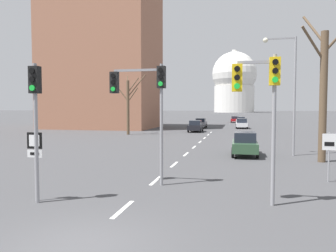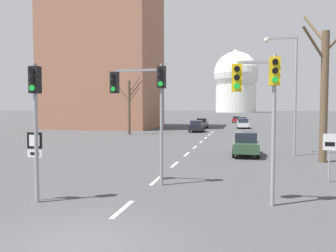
{
  "view_description": "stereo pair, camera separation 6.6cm",
  "coord_description": "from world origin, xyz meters",
  "px_view_note": "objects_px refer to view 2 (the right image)",
  "views": [
    {
      "loc": [
        3.81,
        -7.29,
        3.43
      ],
      "look_at": [
        0.97,
        5.8,
        2.69
      ],
      "focal_mm": 35.0,
      "sensor_mm": 36.0,
      "label": 1
    },
    {
      "loc": [
        3.87,
        -7.28,
        3.43
      ],
      "look_at": [
        0.97,
        5.8,
        2.69
      ],
      "focal_mm": 35.0,
      "sensor_mm": 36.0,
      "label": 2
    }
  ],
  "objects_px": {
    "traffic_signal_centre_tall": "(145,93)",
    "sedan_near_left": "(236,119)",
    "traffic_signal_near_left": "(35,106)",
    "street_lamp_right": "(290,83)",
    "route_sign_post": "(35,153)",
    "sedan_distant_centre": "(197,126)",
    "sedan_mid_centre": "(243,123)",
    "sedan_near_right": "(242,121)",
    "sedan_far_right": "(246,144)",
    "sedan_far_left": "(202,123)",
    "speed_limit_sign": "(330,149)",
    "traffic_signal_near_right": "(261,92)"
  },
  "relations": [
    {
      "from": "sedan_far_left",
      "to": "sedan_far_right",
      "type": "bearing_deg",
      "value": -77.88
    },
    {
      "from": "traffic_signal_centre_tall",
      "to": "speed_limit_sign",
      "type": "distance_m",
      "value": 8.83
    },
    {
      "from": "sedan_mid_centre",
      "to": "sedan_distant_centre",
      "type": "xyz_separation_m",
      "value": [
        -6.55,
        -9.76,
        -0.01
      ]
    },
    {
      "from": "sedan_far_left",
      "to": "sedan_near_right",
      "type": "bearing_deg",
      "value": 60.09
    },
    {
      "from": "sedan_near_right",
      "to": "sedan_mid_centre",
      "type": "xyz_separation_m",
      "value": [
        0.14,
        -11.02,
        0.0
      ]
    },
    {
      "from": "speed_limit_sign",
      "to": "sedan_near_left",
      "type": "height_order",
      "value": "speed_limit_sign"
    },
    {
      "from": "sedan_near_right",
      "to": "sedan_distant_centre",
      "type": "height_order",
      "value": "sedan_distant_centre"
    },
    {
      "from": "route_sign_post",
      "to": "sedan_near_right",
      "type": "bearing_deg",
      "value": 82.3
    },
    {
      "from": "speed_limit_sign",
      "to": "sedan_far_left",
      "type": "bearing_deg",
      "value": 104.8
    },
    {
      "from": "route_sign_post",
      "to": "sedan_far_right",
      "type": "xyz_separation_m",
      "value": [
        7.74,
        13.48,
        -0.91
      ]
    },
    {
      "from": "traffic_signal_centre_tall",
      "to": "speed_limit_sign",
      "type": "relative_size",
      "value": 2.33
    },
    {
      "from": "traffic_signal_near_right",
      "to": "sedan_distant_centre",
      "type": "relative_size",
      "value": 1.24
    },
    {
      "from": "traffic_signal_near_left",
      "to": "sedan_far_right",
      "type": "bearing_deg",
      "value": 61.09
    },
    {
      "from": "traffic_signal_centre_tall",
      "to": "street_lamp_right",
      "type": "relative_size",
      "value": 0.63
    },
    {
      "from": "traffic_signal_centre_tall",
      "to": "sedan_near_left",
      "type": "bearing_deg",
      "value": 87.18
    },
    {
      "from": "traffic_signal_centre_tall",
      "to": "sedan_far_left",
      "type": "relative_size",
      "value": 1.28
    },
    {
      "from": "traffic_signal_near_left",
      "to": "sedan_distant_centre",
      "type": "height_order",
      "value": "traffic_signal_near_left"
    },
    {
      "from": "route_sign_post",
      "to": "sedan_distant_centre",
      "type": "bearing_deg",
      "value": 87.99
    },
    {
      "from": "speed_limit_sign",
      "to": "street_lamp_right",
      "type": "xyz_separation_m",
      "value": [
        -0.62,
        8.59,
        3.66
      ]
    },
    {
      "from": "sedan_far_right",
      "to": "sedan_distant_centre",
      "type": "bearing_deg",
      "value": 106.12
    },
    {
      "from": "traffic_signal_near_left",
      "to": "sedan_far_right",
      "type": "height_order",
      "value": "traffic_signal_near_left"
    },
    {
      "from": "sedan_far_right",
      "to": "sedan_mid_centre",
      "type": "bearing_deg",
      "value": 89.88
    },
    {
      "from": "sedan_far_left",
      "to": "sedan_distant_centre",
      "type": "distance_m",
      "value": 9.13
    },
    {
      "from": "sedan_distant_centre",
      "to": "traffic_signal_centre_tall",
      "type": "bearing_deg",
      "value": -86.56
    },
    {
      "from": "traffic_signal_near_left",
      "to": "sedan_mid_centre",
      "type": "bearing_deg",
      "value": 80.57
    },
    {
      "from": "route_sign_post",
      "to": "sedan_distant_centre",
      "type": "height_order",
      "value": "route_sign_post"
    },
    {
      "from": "route_sign_post",
      "to": "street_lamp_right",
      "type": "relative_size",
      "value": 0.3
    },
    {
      "from": "traffic_signal_near_right",
      "to": "sedan_far_right",
      "type": "relative_size",
      "value": 1.23
    },
    {
      "from": "sedan_mid_centre",
      "to": "sedan_far_right",
      "type": "height_order",
      "value": "sedan_far_right"
    },
    {
      "from": "traffic_signal_near_left",
      "to": "traffic_signal_near_right",
      "type": "distance_m",
      "value": 8.01
    },
    {
      "from": "sedan_near_right",
      "to": "sedan_far_right",
      "type": "height_order",
      "value": "sedan_far_right"
    },
    {
      "from": "traffic_signal_centre_tall",
      "to": "sedan_distant_centre",
      "type": "xyz_separation_m",
      "value": [
        -1.96,
        32.53,
        -3.24
      ]
    },
    {
      "from": "traffic_signal_near_left",
      "to": "sedan_mid_centre",
      "type": "height_order",
      "value": "traffic_signal_near_left"
    },
    {
      "from": "speed_limit_sign",
      "to": "street_lamp_right",
      "type": "relative_size",
      "value": 0.27
    },
    {
      "from": "traffic_signal_near_left",
      "to": "sedan_far_right",
      "type": "relative_size",
      "value": 1.17
    },
    {
      "from": "traffic_signal_near_left",
      "to": "street_lamp_right",
      "type": "xyz_separation_m",
      "value": [
        10.57,
        14.39,
        1.72
      ]
    },
    {
      "from": "sedan_far_right",
      "to": "sedan_distant_centre",
      "type": "height_order",
      "value": "sedan_far_right"
    },
    {
      "from": "route_sign_post",
      "to": "sedan_near_left",
      "type": "xyz_separation_m",
      "value": [
        6.42,
        68.47,
        -1.0
      ]
    },
    {
      "from": "sedan_mid_centre",
      "to": "route_sign_post",
      "type": "bearing_deg",
      "value": -99.7
    },
    {
      "from": "traffic_signal_centre_tall",
      "to": "sedan_mid_centre",
      "type": "xyz_separation_m",
      "value": [
        4.59,
        42.29,
        -3.23
      ]
    },
    {
      "from": "sedan_near_left",
      "to": "sedan_near_right",
      "type": "xyz_separation_m",
      "value": [
        1.25,
        -11.79,
        0.07
      ]
    },
    {
      "from": "traffic_signal_near_left",
      "to": "sedan_far_left",
      "type": "xyz_separation_m",
      "value": [
        0.78,
        45.22,
        -2.64
      ]
    },
    {
      "from": "traffic_signal_near_right",
      "to": "sedan_far_left",
      "type": "height_order",
      "value": "traffic_signal_near_right"
    },
    {
      "from": "traffic_signal_near_right",
      "to": "sedan_near_left",
      "type": "bearing_deg",
      "value": 91.39
    },
    {
      "from": "route_sign_post",
      "to": "sedan_mid_centre",
      "type": "relative_size",
      "value": 0.58
    },
    {
      "from": "traffic_signal_near_right",
      "to": "sedan_far_left",
      "type": "xyz_separation_m",
      "value": [
        -7.09,
        43.79,
        -3.12
      ]
    },
    {
      "from": "sedan_mid_centre",
      "to": "street_lamp_right",
      "type": "bearing_deg",
      "value": -84.64
    },
    {
      "from": "speed_limit_sign",
      "to": "sedan_distant_centre",
      "type": "xyz_separation_m",
      "value": [
        -10.12,
        30.29,
        -0.72
      ]
    },
    {
      "from": "sedan_near_left",
      "to": "street_lamp_right",
      "type": "bearing_deg",
      "value": -85.43
    },
    {
      "from": "sedan_near_left",
      "to": "sedan_far_right",
      "type": "height_order",
      "value": "sedan_far_right"
    }
  ]
}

